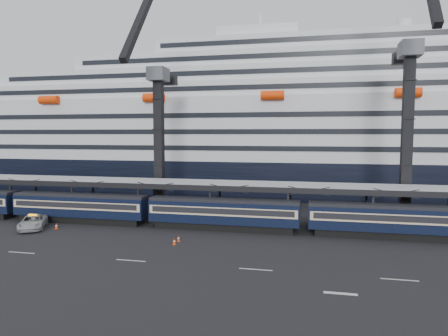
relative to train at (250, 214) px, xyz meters
The scene contains 11 objects.
ground 11.25m from the train, 65.06° to the right, with size 260.00×260.00×0.00m, color black.
lane_markings 20.02m from the train, 49.95° to the right, with size 111.00×4.27×0.02m.
train is the anchor object (origin of this frame).
canopy 6.85m from the train, 40.71° to the left, with size 130.00×6.25×5.53m.
cruise_ship 37.56m from the train, 84.34° to the left, with size 214.09×28.84×34.00m.
crane_dark_near 20.10m from the train, 150.76° to the left, with size 4.50×17.75×35.08m.
crane_dark_mid 23.83m from the train, 21.11° to the left, with size 4.50×18.24×39.64m.
pickup_truck 27.64m from the train, behind, with size 2.85×6.18×1.72m, color #A6A8AD.
traffic_cone_b 24.66m from the train, behind, with size 0.38×0.38×0.77m.
traffic_cone_c 9.83m from the train, 137.19° to the right, with size 0.35×0.35×0.69m.
traffic_cone_d 10.79m from the train, 132.10° to the right, with size 0.36×0.36×0.72m.
Camera 1 is at (2.55, -38.47, 12.04)m, focal length 32.00 mm.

